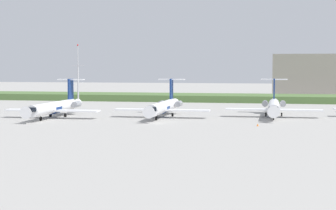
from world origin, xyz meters
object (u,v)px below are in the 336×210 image
at_px(regional_jet_fourth, 274,106).
at_px(antenna_mast, 78,80).
at_px(regional_jet_third, 163,107).
at_px(regional_jet_second, 55,107).
at_px(safety_cone_front_marker, 258,125).

relative_size(regional_jet_fourth, antenna_mast, 1.63).
relative_size(regional_jet_third, regional_jet_fourth, 1.00).
bearing_deg(regional_jet_second, regional_jet_fourth, 13.32).
xyz_separation_m(regional_jet_fourth, antenna_mast, (-60.65, 29.52, 5.45)).
bearing_deg(regional_jet_second, regional_jet_third, 13.96).
bearing_deg(regional_jet_third, antenna_mast, 134.37).
distance_m(antenna_mast, safety_cone_front_marker, 77.40).
distance_m(regional_jet_second, regional_jet_fourth, 52.52).
height_order(regional_jet_second, regional_jet_third, same).
bearing_deg(regional_jet_third, regional_jet_second, -166.04).
bearing_deg(regional_jet_fourth, regional_jet_second, -166.68).
bearing_deg(antenna_mast, regional_jet_third, -45.63).
height_order(regional_jet_second, regional_jet_fourth, same).
bearing_deg(safety_cone_front_marker, regional_jet_second, 168.68).
distance_m(regional_jet_third, antenna_mast, 49.80).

